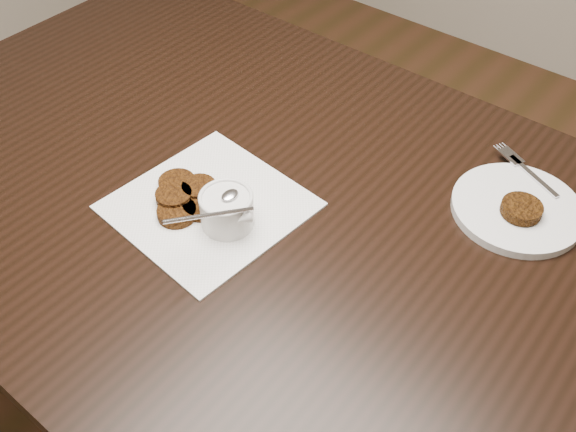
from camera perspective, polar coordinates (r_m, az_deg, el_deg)
The scene contains 5 objects.
table at distance 1.39m, azimuth -2.78°, elevation -8.97°, with size 1.51×0.97×0.75m, color black.
napkin at distance 1.08m, azimuth -7.00°, elevation 0.92°, with size 0.28×0.28×0.00m, color white.
sauce_ramekin at distance 1.00m, azimuth -5.54°, elevation 1.81°, with size 0.11×0.11×0.12m, color silver, non-canonical shape.
patty_cluster at distance 1.08m, azimuth -8.81°, elevation 1.66°, with size 0.21×0.21×0.02m, color #5A2F0B, non-canonical shape.
plate_with_patty at distance 1.12m, azimuth 19.66°, elevation 0.92°, with size 0.21×0.21×0.03m, color silver, non-canonical shape.
Camera 1 is at (0.51, -0.52, 1.50)m, focal length 40.24 mm.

